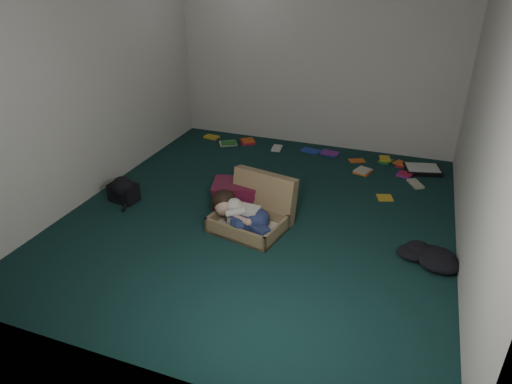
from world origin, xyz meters
The scene contains 12 objects.
floor centered at (0.00, 0.00, 0.00)m, with size 4.50×4.50×0.00m, color #102D2B.
wall_back centered at (0.00, 2.25, 1.30)m, with size 4.50×4.50×0.00m, color silver.
wall_front centered at (0.00, -2.25, 1.30)m, with size 4.50×4.50×0.00m, color silver.
wall_left centered at (-2.00, 0.00, 1.30)m, with size 4.50×4.50×0.00m, color silver.
wall_right centered at (2.00, 0.00, 1.30)m, with size 4.50×4.50×0.00m, color silver.
suitcase centered at (0.01, -0.22, 0.16)m, with size 0.84×0.82×0.53m.
person centered at (-0.07, -0.38, 0.20)m, with size 0.74×0.48×0.33m.
maroon_bin centered at (-0.30, 0.02, 0.17)m, with size 0.56×0.49×0.33m.
backpack centered at (-1.58, -0.24, 0.12)m, with size 0.38×0.31×0.23m, color black, non-canonical shape.
clothing_pile centered at (1.70, -0.25, 0.07)m, with size 0.44×0.36×0.14m, color black, non-canonical shape.
paper_tray centered at (1.62, 1.78, 0.03)m, with size 0.52×0.44×0.06m.
book_scatter centered at (0.37, 1.72, 0.01)m, with size 3.25×1.35×0.02m.
Camera 1 is at (1.44, -4.07, 2.53)m, focal length 32.00 mm.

